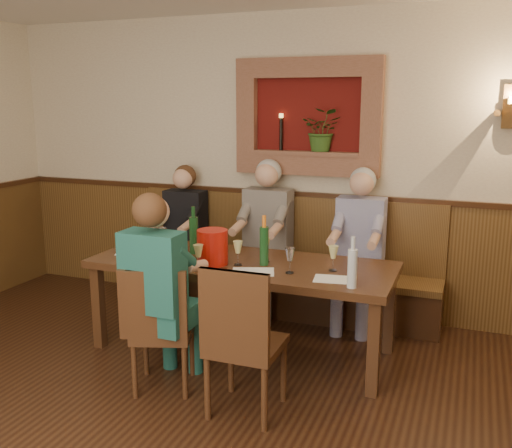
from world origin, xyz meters
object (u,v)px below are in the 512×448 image
Objects in this scene: person_bench_right at (358,263)px; person_chair_front at (162,309)px; wine_bottle_green_b at (194,234)px; water_bottle at (352,267)px; spittoon_bucket at (212,247)px; bench at (280,278)px; chair_near_right at (245,370)px; dining_table at (242,270)px; chair_near_left at (164,352)px; wine_bottle_green_a at (264,245)px; person_bench_mid at (265,252)px; person_bench_left at (182,247)px.

person_bench_right reaches higher than person_chair_front.
wine_bottle_green_b is 1.11× the size of water_bottle.
bench is at bearing 80.47° from spittoon_bucket.
chair_near_right is 0.71× the size of person_bench_right.
dining_table is 0.80× the size of bench.
chair_near_right is at bearing -27.13° from chair_near_left.
spittoon_bucket is 0.76× the size of water_bottle.
chair_near_left is at bearing -99.10° from bench.
chair_near_right is 3.72× the size of spittoon_bucket.
chair_near_left is 1.45m from water_bottle.
dining_table is at bearing -132.28° from person_bench_right.
person_bench_right is at bearing 98.97° from water_bottle.
wine_bottle_green_a is at bearing -123.02° from person_bench_right.
chair_near_left is 2.34× the size of wine_bottle_green_a.
person_bench_mid reaches higher than bench.
wine_bottle_green_a is (-0.56, -0.87, 0.32)m from person_bench_right.
wine_bottle_green_b reaches higher than chair_near_right.
person_chair_front reaches higher than chair_near_right.
chair_near_left is 0.90× the size of chair_near_right.
person_bench_right reaches higher than wine_bottle_green_a.
bench is at bearing 42.37° from person_bench_mid.
bench is 7.70× the size of wine_bottle_green_a.
person_bench_right is at bearing 76.87° from chair_near_right.
person_bench_mid is at bearing 132.29° from water_bottle.
chair_near_right is at bearing -77.63° from wine_bottle_green_a.
person_chair_front reaches higher than spittoon_bucket.
bench is (0.00, 0.94, -0.35)m from dining_table.
person_bench_right is at bearing 46.31° from spittoon_bucket.
wine_bottle_green_b is at bearing -55.18° from person_bench_left.
water_bottle is (1.41, -0.41, -0.02)m from wine_bottle_green_b.
person_chair_front is at bearing -98.96° from spittoon_bucket.
bench reaches higher than water_bottle.
dining_table is at bearing 171.34° from wine_bottle_green_a.
spittoon_bucket reaches higher than chair_near_left.
bench is at bearing 101.48° from wine_bottle_green_a.
spittoon_bucket is at bearing -93.85° from person_bench_mid.
person_bench_right is (0.76, 0.84, -0.08)m from dining_table.
spittoon_bucket is at bearing -50.79° from person_bench_left.
chair_near_right is 0.98m from water_bottle.
person_bench_left is 1.75m from person_bench_right.
chair_near_right is (0.66, -0.09, 0.03)m from chair_near_left.
wine_bottle_green_a is (0.20, -0.97, 0.58)m from bench.
wine_bottle_green_a is 0.98× the size of wine_bottle_green_b.
person_bench_left is at bearing -174.00° from bench.
person_chair_front is at bearing -66.28° from person_bench_left.
water_bottle is (1.23, 0.44, 0.31)m from person_chair_front.
person_chair_front reaches higher than water_bottle.
wine_bottle_green_a is at bearing 157.95° from water_bottle.
wine_bottle_green_b is at bearing 170.56° from wine_bottle_green_a.
chair_near_right is (0.38, -1.82, -0.03)m from bench.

